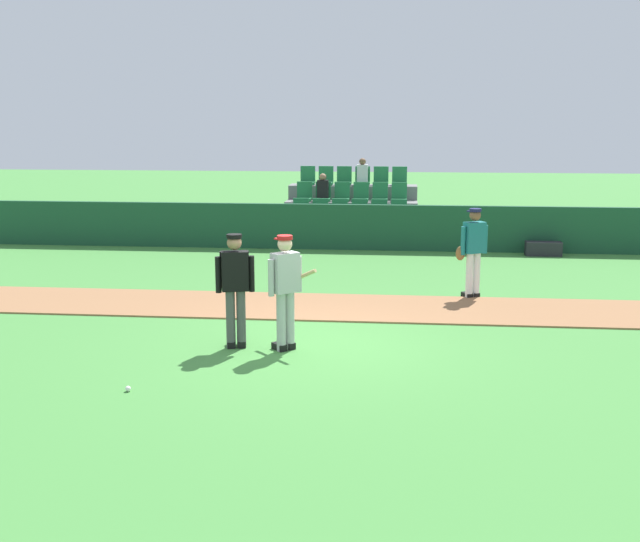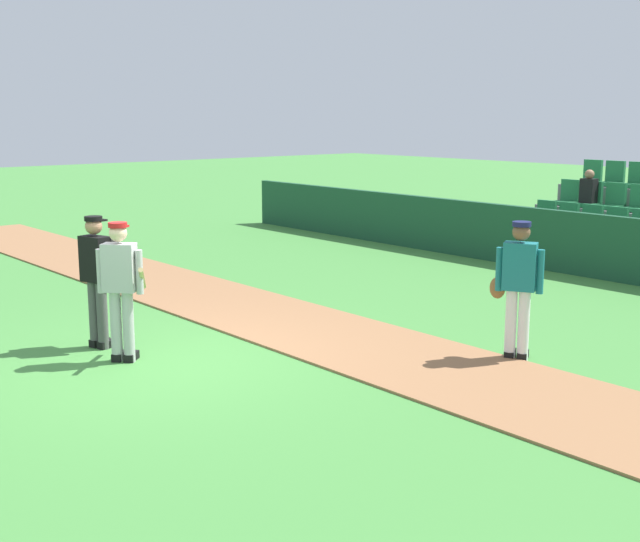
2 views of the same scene
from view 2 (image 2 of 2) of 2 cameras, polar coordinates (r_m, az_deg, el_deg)
ground_plane at (r=10.60m, az=-11.08°, el=-6.18°), size 80.00×80.00×0.00m
infield_dirt_path at (r=11.92m, az=-0.79°, el=-4.00°), size 28.00×2.09×0.03m
dugout_fence at (r=16.68m, az=16.96°, el=1.87°), size 20.00×0.16×1.21m
stadium_bleachers at (r=18.28m, az=20.18°, el=2.44°), size 3.90×2.95×2.30m
batter_grey_jersey at (r=10.48m, az=-13.58°, el=-1.01°), size 0.72×0.69×1.76m
umpire_home_plate at (r=11.19m, az=-15.12°, el=-0.18°), size 0.57×0.38×1.76m
runner_teal_jersey at (r=10.56m, az=13.50°, el=-0.95°), size 0.64×0.43×1.76m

